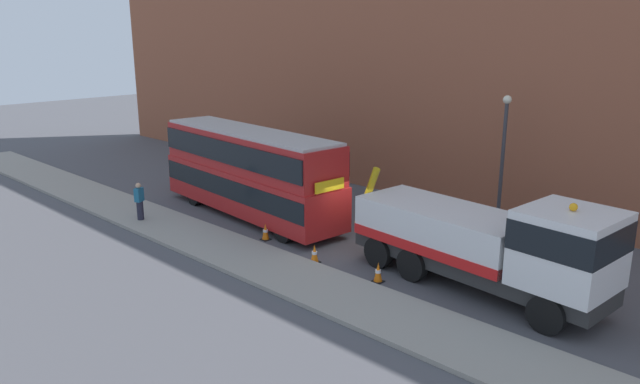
% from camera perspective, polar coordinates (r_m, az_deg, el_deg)
% --- Properties ---
extents(ground_plane, '(120.00, 120.00, 0.00)m').
position_cam_1_polar(ground_plane, '(24.41, 3.89, -5.09)').
color(ground_plane, '#4C4C51').
extents(near_kerb, '(60.00, 2.80, 0.15)m').
position_cam_1_polar(near_kerb, '(21.55, -3.37, -7.71)').
color(near_kerb, gray).
rests_on(near_kerb, ground_plane).
extents(building_facade, '(60.00, 1.50, 16.00)m').
position_cam_1_polar(building_facade, '(29.49, 14.50, 14.00)').
color(building_facade, '#935138').
rests_on(building_facade, ground_plane).
extents(recovery_tow_truck, '(10.23, 3.39, 3.67)m').
position_cam_1_polar(recovery_tow_truck, '(20.37, 15.64, -4.57)').
color(recovery_tow_truck, '#2D2D2D').
rests_on(recovery_tow_truck, ground_plane).
extents(double_decker_bus, '(11.18, 3.48, 4.06)m').
position_cam_1_polar(double_decker_bus, '(27.76, -6.75, 2.16)').
color(double_decker_bus, '#AD1E1E').
rests_on(double_decker_bus, ground_plane).
extents(pedestrian_onlooker, '(0.40, 0.47, 1.71)m').
position_cam_1_polar(pedestrian_onlooker, '(28.06, -16.84, -0.89)').
color(pedestrian_onlooker, '#232333').
rests_on(pedestrian_onlooker, near_kerb).
extents(traffic_cone_near_bus, '(0.36, 0.36, 0.72)m').
position_cam_1_polar(traffic_cone_near_bus, '(24.96, -5.23, -3.82)').
color(traffic_cone_near_bus, orange).
rests_on(traffic_cone_near_bus, ground_plane).
extents(traffic_cone_midway, '(0.36, 0.36, 0.72)m').
position_cam_1_polar(traffic_cone_midway, '(22.48, -0.53, -5.95)').
color(traffic_cone_midway, orange).
rests_on(traffic_cone_midway, ground_plane).
extents(traffic_cone_near_truck, '(0.36, 0.36, 0.72)m').
position_cam_1_polar(traffic_cone_near_truck, '(20.93, 5.56, -7.67)').
color(traffic_cone_near_truck, orange).
rests_on(traffic_cone_near_truck, ground_plane).
extents(street_lamp, '(0.36, 0.36, 5.83)m').
position_cam_1_polar(street_lamp, '(26.62, 17.07, 3.75)').
color(street_lamp, '#38383D').
rests_on(street_lamp, ground_plane).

